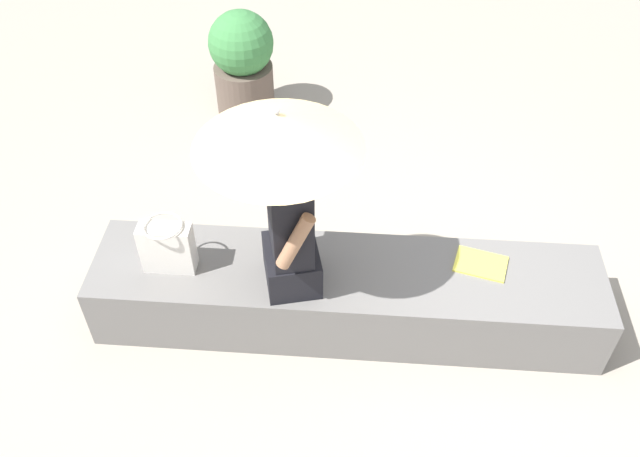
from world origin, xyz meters
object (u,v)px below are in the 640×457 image
object	(u,v)px
parasol	(278,131)
magazine	(481,264)
handbag_black	(167,247)
planter_near	(243,63)
person_seated	(290,227)

from	to	relation	value
parasol	magazine	distance (m)	1.46
handbag_black	magazine	size ratio (longest dim) A/B	1.14
planter_near	parasol	bearing A→B (deg)	-75.11
parasol	magazine	bearing A→B (deg)	10.02
person_seated	handbag_black	bearing A→B (deg)	176.76
magazine	parasol	bearing A→B (deg)	-155.30
handbag_black	planter_near	bearing A→B (deg)	88.28
magazine	handbag_black	bearing A→B (deg)	-160.53
handbag_black	person_seated	bearing A→B (deg)	-3.24
magazine	planter_near	world-z (taller)	planter_near
person_seated	handbag_black	xyz separation A→B (m)	(-0.68, 0.04, -0.23)
handbag_black	planter_near	distance (m)	2.12
parasol	handbag_black	size ratio (longest dim) A/B	3.46
parasol	handbag_black	xyz separation A→B (m)	(-0.64, 0.05, -0.83)
planter_near	magazine	bearing A→B (deg)	-50.23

